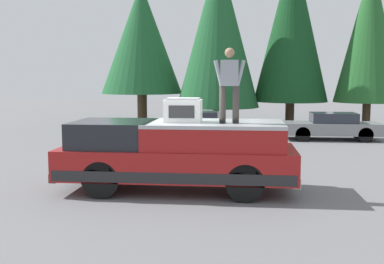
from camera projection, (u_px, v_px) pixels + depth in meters
ground_plane at (170, 188)px, 11.55m from camera, size 90.00×90.00×0.00m
pickup_truck at (177, 154)px, 11.16m from camera, size 2.01×5.54×1.65m
compressor_unit at (183, 110)px, 10.96m from camera, size 0.65×0.84×0.56m
person_on_truck_bed at (229, 83)px, 10.63m from camera, size 0.29×0.72×1.69m
parked_car_grey at (331, 126)px, 20.29m from camera, size 1.64×4.10×1.16m
parked_car_black at (195, 124)px, 21.10m from camera, size 1.64×4.10×1.16m
conifer_far_left at (370, 32)px, 24.18m from camera, size 3.43×3.43×8.57m
conifer_left at (292, 24)px, 25.24m from camera, size 3.97×3.97×9.67m
conifer_center_left at (218, 30)px, 24.87m from camera, size 4.40×4.40×9.22m
conifer_center_right at (141, 39)px, 26.60m from camera, size 4.56×4.56×7.92m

